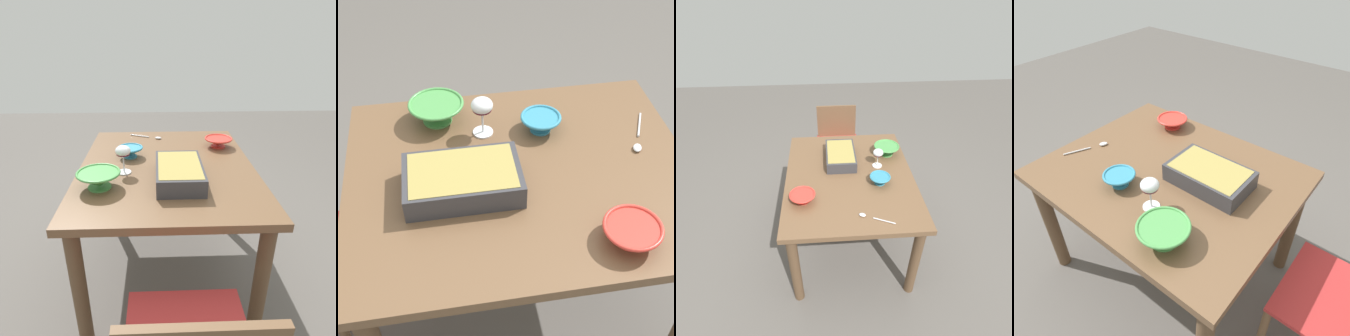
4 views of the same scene
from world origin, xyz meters
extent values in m
plane|color=#5B5651|center=(0.00, 0.00, 0.00)|extent=(8.00, 8.00, 0.00)
cube|color=brown|center=(0.00, 0.00, 0.70)|extent=(1.18, 0.95, 0.04)
cylinder|color=brown|center=(-0.53, -0.41, 0.34)|extent=(0.07, 0.07, 0.68)
cylinder|color=brown|center=(0.53, -0.41, 0.34)|extent=(0.07, 0.07, 0.68)
cylinder|color=brown|center=(0.67, -0.16, 0.22)|extent=(0.04, 0.04, 0.43)
cylinder|color=white|center=(0.10, -0.23, 0.72)|extent=(0.07, 0.07, 0.01)
cylinder|color=white|center=(0.10, -0.23, 0.77)|extent=(0.01, 0.01, 0.09)
ellipsoid|color=white|center=(0.10, -0.23, 0.84)|extent=(0.08, 0.08, 0.06)
ellipsoid|color=#4C0A19|center=(0.10, -0.23, 0.83)|extent=(0.07, 0.07, 0.02)
cube|color=#38383D|center=(0.20, 0.05, 0.76)|extent=(0.37, 0.23, 0.09)
cube|color=#9E8C47|center=(0.20, 0.05, 0.80)|extent=(0.34, 0.21, 0.02)
cylinder|color=red|center=(-0.26, 0.34, 0.72)|extent=(0.09, 0.09, 0.01)
cone|color=red|center=(-0.26, 0.34, 0.75)|extent=(0.17, 0.17, 0.05)
torus|color=red|center=(-0.26, 0.34, 0.78)|extent=(0.18, 0.18, 0.01)
cylinder|color=teal|center=(-0.11, -0.21, 0.72)|extent=(0.08, 0.08, 0.01)
cone|color=teal|center=(-0.11, -0.21, 0.75)|extent=(0.14, 0.14, 0.05)
torus|color=teal|center=(-0.11, -0.21, 0.78)|extent=(0.15, 0.15, 0.01)
cylinder|color=#4C994C|center=(0.26, -0.33, 0.72)|extent=(0.11, 0.11, 0.01)
cone|color=#4C994C|center=(0.26, -0.33, 0.76)|extent=(0.20, 0.20, 0.07)
torus|color=#4C994C|center=(0.26, -0.33, 0.80)|extent=(0.21, 0.21, 0.01)
cylinder|color=silver|center=(-0.49, -0.17, 0.73)|extent=(0.07, 0.13, 0.01)
ellipsoid|color=silver|center=(-0.43, -0.04, 0.73)|extent=(0.05, 0.05, 0.01)
camera|label=1|loc=(1.54, -0.05, 1.41)|focal=32.25mm
camera|label=2|loc=(0.24, 1.14, 1.83)|focal=50.65mm
camera|label=3|loc=(-1.68, 0.17, 2.02)|focal=30.19mm
camera|label=4|loc=(0.81, -0.90, 1.69)|focal=34.13mm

